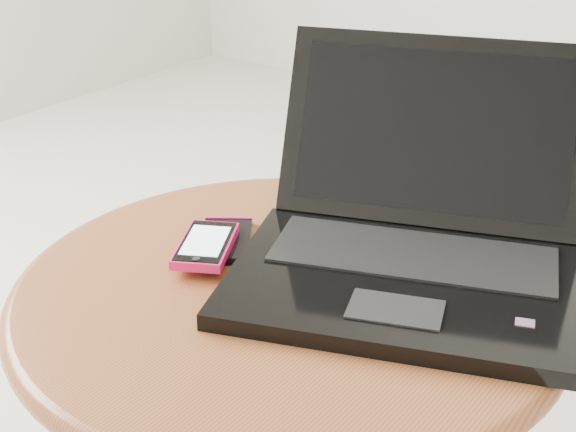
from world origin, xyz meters
The scene contains 4 objects.
table centered at (-0.06, -0.09, 0.38)m, with size 0.62×0.62×0.49m.
laptop centered at (0.04, 0.02, 0.53)m, with size 0.47×0.47×0.23m.
phone_black centered at (-0.18, -0.06, 0.49)m, with size 0.11×0.13×0.01m.
phone_pink centered at (-0.17, -0.10, 0.50)m, with size 0.10×0.12×0.01m.
Camera 1 is at (0.42, -0.75, 0.96)m, focal length 53.27 mm.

